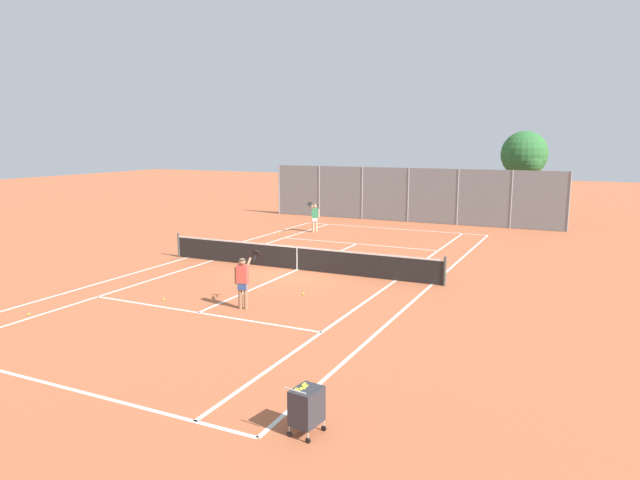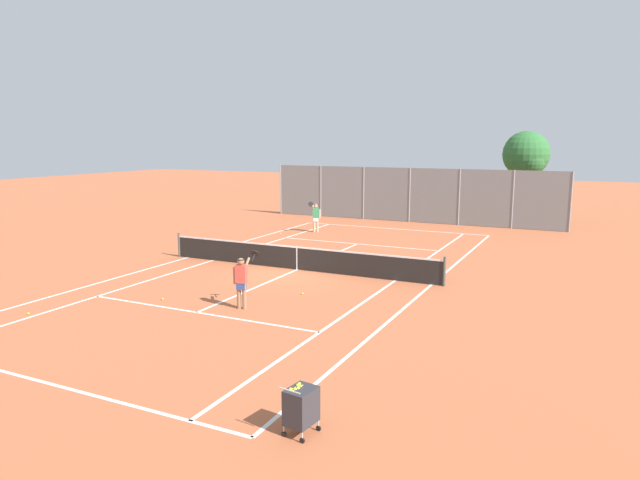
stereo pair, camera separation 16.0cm
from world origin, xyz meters
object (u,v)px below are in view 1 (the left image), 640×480
object	(u,v)px
player_far_left	(315,216)
loose_tennis_ball_3	(279,233)
tennis_net	(297,257)
player_near_side	(243,280)
loose_tennis_ball_5	(29,314)
ball_cart	(307,406)
loose_tennis_ball_0	(303,293)
loose_tennis_ball_4	(164,299)
loose_tennis_ball_1	(398,277)
loose_tennis_ball_2	(222,258)
tree_behind_left	(525,156)

from	to	relation	value
player_far_left	loose_tennis_ball_3	distance (m)	2.27
tennis_net	player_near_side	world-z (taller)	player_near_side
player_near_side	loose_tennis_ball_5	xyz separation A→B (m)	(-5.40, -3.32, -0.89)
ball_cart	loose_tennis_ball_0	distance (m)	9.28
loose_tennis_ball_4	loose_tennis_ball_5	bearing A→B (deg)	-130.30
ball_cart	player_far_left	bearing A→B (deg)	115.71
player_far_left	loose_tennis_ball_3	size ratio (longest dim) A/B	26.88
player_near_side	loose_tennis_ball_5	size ratio (longest dim) A/B	26.88
tennis_net	loose_tennis_ball_4	world-z (taller)	tennis_net
loose_tennis_ball_1	loose_tennis_ball_2	bearing A→B (deg)	179.11
loose_tennis_ball_0	loose_tennis_ball_3	world-z (taller)	same
ball_cart	player_far_left	xyz separation A→B (m)	(-9.74, 20.23, 0.40)
player_near_side	loose_tennis_ball_3	distance (m)	14.17
tennis_net	tree_behind_left	xyz separation A→B (m)	(6.45, 18.88, 3.64)
player_far_left	tree_behind_left	world-z (taller)	tree_behind_left
ball_cart	loose_tennis_ball_3	size ratio (longest dim) A/B	14.58
loose_tennis_ball_2	tree_behind_left	xyz separation A→B (m)	(10.45, 18.39, 4.11)
loose_tennis_ball_2	player_near_side	bearing A→B (deg)	-49.94
loose_tennis_ball_3	loose_tennis_ball_5	world-z (taller)	same
loose_tennis_ball_2	tennis_net	bearing A→B (deg)	-7.05
player_near_side	player_far_left	size ratio (longest dim) A/B	1.00
ball_cart	loose_tennis_ball_4	distance (m)	9.84
loose_tennis_ball_1	loose_tennis_ball_3	size ratio (longest dim) A/B	1.00
loose_tennis_ball_3	loose_tennis_ball_4	xyz separation A→B (m)	(3.14, -13.14, 0.00)
loose_tennis_ball_2	ball_cart	bearing A→B (deg)	-49.37
loose_tennis_ball_2	loose_tennis_ball_4	world-z (taller)	same
loose_tennis_ball_1	loose_tennis_ball_3	xyz separation A→B (m)	(-9.11, 6.98, 0.00)
tennis_net	player_near_side	xyz separation A→B (m)	(1.00, -5.45, 0.42)
ball_cart	loose_tennis_ball_1	size ratio (longest dim) A/B	14.58
tennis_net	ball_cart	world-z (taller)	tennis_net
player_near_side	loose_tennis_ball_1	size ratio (longest dim) A/B	26.88
tennis_net	player_near_side	size ratio (longest dim) A/B	6.76
player_near_side	ball_cart	bearing A→B (deg)	-48.81
player_near_side	tennis_net	bearing A→B (deg)	100.41
loose_tennis_ball_4	tree_behind_left	bearing A→B (deg)	71.37
loose_tennis_ball_5	tennis_net	bearing A→B (deg)	63.37
ball_cart	loose_tennis_ball_0	size ratio (longest dim) A/B	14.58
loose_tennis_ball_0	loose_tennis_ball_5	xyz separation A→B (m)	(-6.32, -5.59, 0.00)
tennis_net	player_near_side	distance (m)	5.56
loose_tennis_ball_2	loose_tennis_ball_3	bearing A→B (deg)	98.32
player_far_left	loose_tennis_ball_2	size ratio (longest dim) A/B	26.88
loose_tennis_ball_1	loose_tennis_ball_4	world-z (taller)	same
loose_tennis_ball_0	tennis_net	bearing A→B (deg)	121.05
loose_tennis_ball_1	tree_behind_left	size ratio (longest dim) A/B	0.01
player_near_side	loose_tennis_ball_3	bearing A→B (deg)	115.12
ball_cart	tree_behind_left	bearing A→B (deg)	89.53
loose_tennis_ball_0	loose_tennis_ball_5	distance (m)	8.44
player_near_side	player_far_left	bearing A→B (deg)	107.61
loose_tennis_ball_1	ball_cart	bearing A→B (deg)	-79.88
loose_tennis_ball_4	loose_tennis_ball_5	distance (m)	3.92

